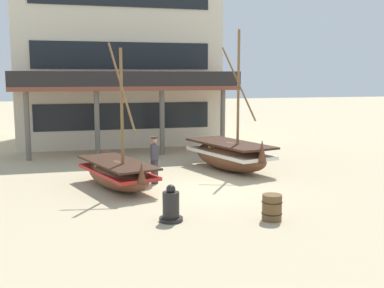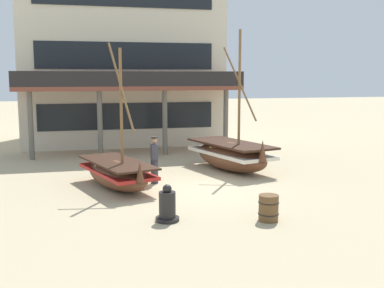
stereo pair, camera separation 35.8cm
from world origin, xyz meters
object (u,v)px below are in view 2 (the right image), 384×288
Objects in this scene: harbor_building_main at (121,58)px; fishing_boat_centre_large at (231,155)px; capstan_winch at (167,206)px; fishing_boat_near_left at (117,173)px; wooden_barrel at (269,208)px; fisherman_by_hull at (154,160)px.

fishing_boat_centre_large is at bearing -71.25° from harbor_building_main.
fishing_boat_near_left is at bearing 103.27° from capstan_winch.
fishing_boat_centre_large reaches higher than fishing_boat_near_left.
fishing_boat_centre_large is 5.63× the size of capstan_winch.
fishing_boat_near_left is at bearing 127.19° from wooden_barrel.
fisherman_by_hull is at bearing 85.03° from capstan_winch.
fishing_boat_centre_large reaches higher than fisherman_by_hull.
fisherman_by_hull is (1.35, 0.38, 0.31)m from fishing_boat_near_left.
harbor_building_main is (-0.03, 11.68, 3.98)m from fisherman_by_hull.
wooden_barrel is at bearing -13.51° from capstan_winch.
fishing_boat_near_left is 4.97× the size of capstan_winch.
fishing_boat_centre_large is at bearing 57.95° from capstan_winch.
harbor_building_main is (1.32, 12.06, 4.28)m from fishing_boat_near_left.
fishing_boat_near_left is at bearing -164.24° from fisherman_by_hull.
harbor_building_main is (0.36, 16.13, 4.42)m from capstan_winch.
fishing_boat_centre_large is at bearing 79.95° from wooden_barrel.
fishing_boat_centre_large reaches higher than capstan_winch.
capstan_winch is 0.09× the size of harbor_building_main.
fishing_boat_near_left reaches higher than capstan_winch.
harbor_building_main reaches higher than fisherman_by_hull.
wooden_barrel is 17.48m from harbor_building_main.
capstan_winch reaches higher than wooden_barrel.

